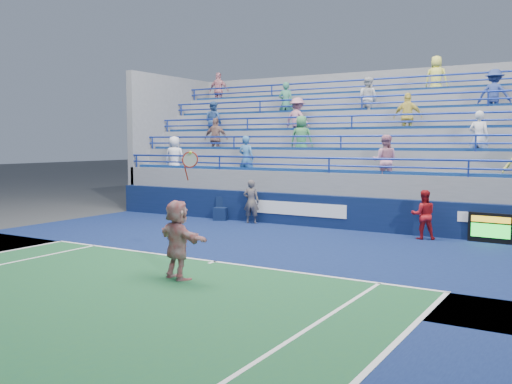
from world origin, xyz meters
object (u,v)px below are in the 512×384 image
Objects in this scene: serve_speed_board at (491,228)px; judge_chair at (221,213)px; line_judge at (251,202)px; tennis_player at (178,240)px; ball_girl at (423,215)px.

judge_chair is (-9.34, -0.04, -0.16)m from serve_speed_board.
line_judge is (1.39, -0.13, 0.51)m from judge_chair.
tennis_player is 1.83× the size of ball_girl.
serve_speed_board is at bearing 0.24° from judge_chair.
serve_speed_board is at bearing 58.33° from tennis_player.
ball_girl is (3.11, 7.65, -0.11)m from tennis_player.
line_judge is at bearing 110.98° from tennis_player.
tennis_player is 8.26m from ball_girl.
judge_chair is 9.12m from tennis_player.
line_judge reaches higher than serve_speed_board.
judge_chair is 0.55× the size of line_judge.
line_judge reaches higher than judge_chair.
tennis_player reaches higher than ball_girl.
tennis_player reaches higher than serve_speed_board.
serve_speed_board is 9.42m from tennis_player.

